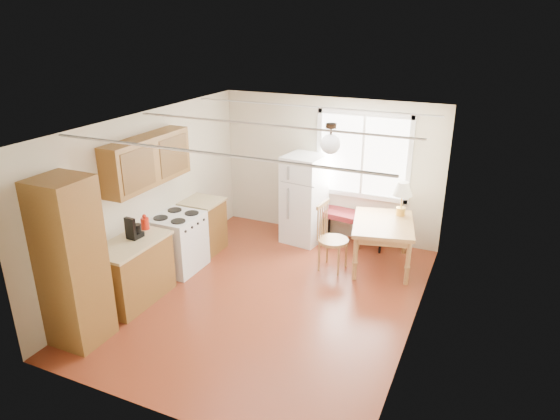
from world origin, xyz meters
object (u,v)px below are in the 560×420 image
Objects in this scene: refrigerator at (304,199)px; bench at (355,218)px; chair at (327,231)px; dining_table at (383,228)px.

refrigerator reaches higher than bench.
chair is (0.73, -0.83, -0.16)m from refrigerator.
bench is 1.17× the size of chair.
bench is 0.91× the size of dining_table.
dining_table is (0.63, -0.62, 0.16)m from bench.
refrigerator reaches higher than chair.
dining_table is at bearing -7.93° from refrigerator.
dining_table is at bearing -36.32° from bench.
dining_table reaches higher than bench.
refrigerator is 1.44× the size of chair.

